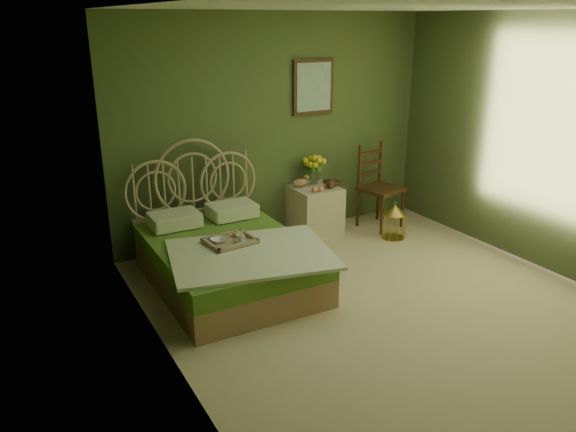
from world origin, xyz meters
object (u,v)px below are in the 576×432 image
bed (226,256)px  nightstand (315,205)px  chair (377,181)px  birdcage (394,222)px

bed → nightstand: (1.49, 0.77, 0.08)m
nightstand → bed: bearing=-152.8°
chair → bed: bearing=-177.1°
bed → chair: size_ratio=1.99×
bed → birdcage: bed is taller
nightstand → birdcage: 0.98m
bed → birdcage: 2.24m
nightstand → birdcage: size_ratio=2.46×
bed → birdcage: (2.24, 0.16, -0.08)m
chair → birdcage: (-0.10, -0.49, -0.38)m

